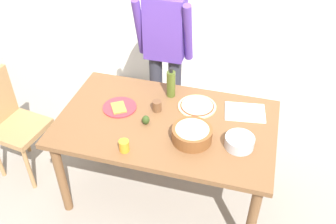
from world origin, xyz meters
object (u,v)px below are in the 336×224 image
at_px(chair_wooden_left, 11,120).
at_px(cup_orange, 124,146).
at_px(olive_oil_bottle, 171,84).
at_px(cup_small_brown, 157,106).
at_px(person_cook, 165,47).
at_px(plate_with_slice, 119,107).
at_px(popcorn_bowl, 192,133).
at_px(dining_table, 166,131).
at_px(mixing_bowl_steel, 239,142).
at_px(cutting_board_white, 245,112).
at_px(avocado, 146,120).
at_px(pizza_raw_on_board, 197,106).

distance_m(chair_wooden_left, cup_orange, 1.20).
bearing_deg(olive_oil_bottle, cup_small_brown, -103.52).
xyz_separation_m(person_cook, plate_with_slice, (-0.17, -0.70, -0.17)).
xyz_separation_m(cup_orange, cup_small_brown, (0.08, 0.48, 0.00)).
height_order(popcorn_bowl, cup_orange, popcorn_bowl).
bearing_deg(dining_table, cup_small_brown, 133.69).
height_order(dining_table, cup_small_brown, cup_small_brown).
distance_m(plate_with_slice, cup_small_brown, 0.29).
distance_m(mixing_bowl_steel, cutting_board_white, 0.38).
bearing_deg(avocado, plate_with_slice, 154.61).
relative_size(person_cook, cup_small_brown, 19.06).
bearing_deg(avocado, olive_oil_bottle, 77.63).
relative_size(cup_small_brown, avocado, 1.21).
relative_size(plate_with_slice, popcorn_bowl, 0.93).
height_order(person_cook, mixing_bowl_steel, person_cook).
xyz_separation_m(dining_table, avocado, (-0.14, -0.06, 0.13)).
relative_size(dining_table, person_cook, 0.99).
bearing_deg(plate_with_slice, cup_small_brown, 10.23).
bearing_deg(cutting_board_white, dining_table, -154.87).
relative_size(plate_with_slice, cutting_board_white, 0.87).
bearing_deg(plate_with_slice, chair_wooden_left, -171.68).
bearing_deg(person_cook, olive_oil_bottle, -68.39).
relative_size(chair_wooden_left, popcorn_bowl, 3.39).
bearing_deg(mixing_bowl_steel, cup_orange, -161.51).
relative_size(dining_table, cup_small_brown, 18.82).
bearing_deg(pizza_raw_on_board, chair_wooden_left, -168.41).
bearing_deg(plate_with_slice, avocado, -25.39).
distance_m(plate_with_slice, mixing_bowl_steel, 0.96).
bearing_deg(cutting_board_white, chair_wooden_left, -169.79).
distance_m(dining_table, avocado, 0.20).
bearing_deg(pizza_raw_on_board, mixing_bowl_steel, -43.74).
relative_size(pizza_raw_on_board, olive_oil_bottle, 1.15).
xyz_separation_m(chair_wooden_left, avocado, (1.18, 0.02, 0.25)).
relative_size(chair_wooden_left, cutting_board_white, 3.17).
bearing_deg(olive_oil_bottle, cutting_board_white, -6.37).
distance_m(pizza_raw_on_board, avocado, 0.43).
height_order(olive_oil_bottle, cup_orange, olive_oil_bottle).
distance_m(mixing_bowl_steel, olive_oil_bottle, 0.75).
relative_size(person_cook, pizza_raw_on_board, 5.49).
bearing_deg(cup_orange, chair_wooden_left, 165.74).
height_order(olive_oil_bottle, cup_small_brown, olive_oil_bottle).
relative_size(plate_with_slice, mixing_bowl_steel, 1.30).
height_order(mixing_bowl_steel, cup_orange, cup_orange).
height_order(dining_table, avocado, avocado).
height_order(person_cook, cutting_board_white, person_cook).
height_order(olive_oil_bottle, cutting_board_white, olive_oil_bottle).
distance_m(dining_table, plate_with_slice, 0.41).
height_order(plate_with_slice, cutting_board_white, plate_with_slice).
relative_size(person_cook, cutting_board_white, 5.40).
bearing_deg(dining_table, person_cook, 106.43).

